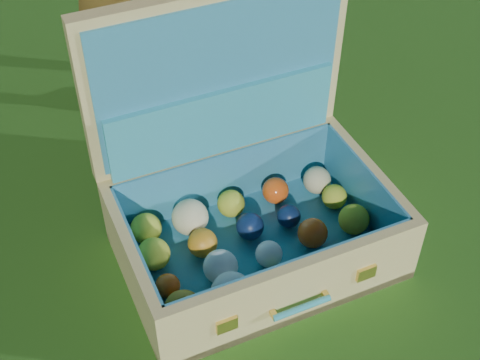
% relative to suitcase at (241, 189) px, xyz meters
% --- Properties ---
extents(ground, '(60.00, 60.00, 0.00)m').
position_rel_suitcase_xyz_m(ground, '(-0.14, -0.24, -0.17)').
color(ground, '#215114').
rests_on(ground, ground).
extents(suitcase, '(0.65, 0.50, 0.60)m').
position_rel_suitcase_xyz_m(suitcase, '(0.00, 0.00, 0.00)').
color(suitcase, '#DBC676').
rests_on(suitcase, ground).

